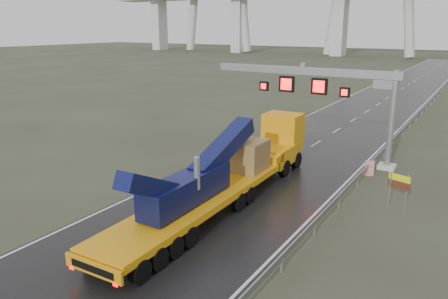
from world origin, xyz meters
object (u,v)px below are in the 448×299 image
Objects in this scene: sign_gantry at (328,88)px; exit_sign_pair at (399,185)px; striped_barrier at (369,168)px; heavy_haul_truck at (236,167)px.

sign_gantry is 11.03m from exit_sign_pair.
sign_gantry reaches higher than exit_sign_pair.
sign_gantry is 6.84× the size of exit_sign_pair.
sign_gantry is 6.87m from striped_barrier.
heavy_haul_truck reaches higher than striped_barrier.
sign_gantry is at bearing 133.64° from striped_barrier.
heavy_haul_truck is (-2.13, -10.26, -3.78)m from sign_gantry.
heavy_haul_truck is 9.42m from exit_sign_pair.
exit_sign_pair is (9.02, 2.68, -0.31)m from heavy_haul_truck.
sign_gantry reaches higher than heavy_haul_truck.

